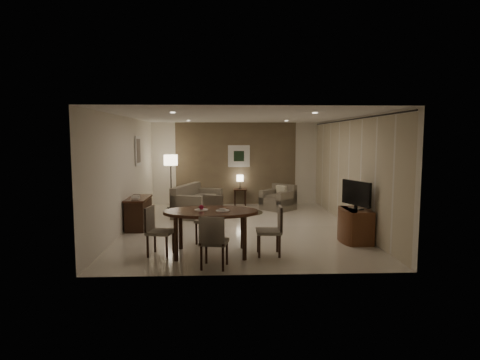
{
  "coord_description": "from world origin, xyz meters",
  "views": [
    {
      "loc": [
        -0.42,
        -9.74,
        2.2
      ],
      "look_at": [
        0.0,
        0.2,
        1.15
      ],
      "focal_mm": 30.0,
      "sensor_mm": 36.0,
      "label": 1
    }
  ],
  "objects_px": {
    "tv_cabinet": "(356,225)",
    "floor_lamp": "(171,182)",
    "console_desk": "(139,213)",
    "chair_near": "(214,241)",
    "side_table": "(240,197)",
    "chair_left": "(160,231)",
    "armchair": "(278,197)",
    "chair_far": "(209,220)",
    "chair_right": "(269,231)",
    "sofa": "(198,200)",
    "dining_table": "(211,233)"
  },
  "relations": [
    {
      "from": "dining_table",
      "to": "floor_lamp",
      "type": "bearing_deg",
      "value": 105.37
    },
    {
      "from": "chair_near",
      "to": "floor_lamp",
      "type": "height_order",
      "value": "floor_lamp"
    },
    {
      "from": "chair_right",
      "to": "armchair",
      "type": "height_order",
      "value": "chair_right"
    },
    {
      "from": "chair_left",
      "to": "side_table",
      "type": "height_order",
      "value": "chair_left"
    },
    {
      "from": "floor_lamp",
      "to": "console_desk",
      "type": "bearing_deg",
      "value": -98.97
    },
    {
      "from": "dining_table",
      "to": "chair_right",
      "type": "xyz_separation_m",
      "value": [
        1.08,
        -0.09,
        0.05
      ]
    },
    {
      "from": "armchair",
      "to": "tv_cabinet",
      "type": "bearing_deg",
      "value": -27.58
    },
    {
      "from": "console_desk",
      "to": "chair_far",
      "type": "relative_size",
      "value": 1.22
    },
    {
      "from": "chair_left",
      "to": "armchair",
      "type": "relative_size",
      "value": 1.07
    },
    {
      "from": "floor_lamp",
      "to": "chair_near",
      "type": "bearing_deg",
      "value": -75.87
    },
    {
      "from": "armchair",
      "to": "side_table",
      "type": "relative_size",
      "value": 1.58
    },
    {
      "from": "chair_right",
      "to": "armchair",
      "type": "relative_size",
      "value": 1.09
    },
    {
      "from": "console_desk",
      "to": "tv_cabinet",
      "type": "xyz_separation_m",
      "value": [
        4.89,
        -1.5,
        -0.03
      ]
    },
    {
      "from": "tv_cabinet",
      "to": "side_table",
      "type": "distance_m",
      "value": 5.25
    },
    {
      "from": "dining_table",
      "to": "chair_left",
      "type": "bearing_deg",
      "value": -178.5
    },
    {
      "from": "dining_table",
      "to": "floor_lamp",
      "type": "height_order",
      "value": "floor_lamp"
    },
    {
      "from": "chair_right",
      "to": "side_table",
      "type": "height_order",
      "value": "chair_right"
    },
    {
      "from": "floor_lamp",
      "to": "tv_cabinet",
      "type": "bearing_deg",
      "value": -43.85
    },
    {
      "from": "tv_cabinet",
      "to": "chair_left",
      "type": "distance_m",
      "value": 4.09
    },
    {
      "from": "dining_table",
      "to": "sofa",
      "type": "xyz_separation_m",
      "value": [
        -0.5,
        3.96,
        0.01
      ]
    },
    {
      "from": "console_desk",
      "to": "armchair",
      "type": "relative_size",
      "value": 1.4
    },
    {
      "from": "chair_left",
      "to": "chair_far",
      "type": "bearing_deg",
      "value": -34.08
    },
    {
      "from": "sofa",
      "to": "side_table",
      "type": "height_order",
      "value": "sofa"
    },
    {
      "from": "floor_lamp",
      "to": "side_table",
      "type": "bearing_deg",
      "value": 11.94
    },
    {
      "from": "dining_table",
      "to": "sofa",
      "type": "height_order",
      "value": "sofa"
    },
    {
      "from": "chair_left",
      "to": "side_table",
      "type": "distance_m",
      "value": 5.84
    },
    {
      "from": "console_desk",
      "to": "dining_table",
      "type": "distance_m",
      "value": 2.96
    },
    {
      "from": "side_table",
      "to": "floor_lamp",
      "type": "relative_size",
      "value": 0.32
    },
    {
      "from": "dining_table",
      "to": "chair_right",
      "type": "relative_size",
      "value": 1.92
    },
    {
      "from": "chair_left",
      "to": "floor_lamp",
      "type": "xyz_separation_m",
      "value": [
        -0.45,
        5.12,
        0.38
      ]
    },
    {
      "from": "floor_lamp",
      "to": "chair_far",
      "type": "bearing_deg",
      "value": -72.67
    },
    {
      "from": "tv_cabinet",
      "to": "chair_right",
      "type": "xyz_separation_m",
      "value": [
        -1.97,
        -0.91,
        0.12
      ]
    },
    {
      "from": "console_desk",
      "to": "floor_lamp",
      "type": "relative_size",
      "value": 0.72
    },
    {
      "from": "tv_cabinet",
      "to": "armchair",
      "type": "xyz_separation_m",
      "value": [
        -1.15,
        3.86,
        0.03
      ]
    },
    {
      "from": "chair_far",
      "to": "armchair",
      "type": "height_order",
      "value": "chair_far"
    },
    {
      "from": "chair_left",
      "to": "side_table",
      "type": "xyz_separation_m",
      "value": [
        1.73,
        5.58,
        -0.19
      ]
    },
    {
      "from": "console_desk",
      "to": "chair_left",
      "type": "xyz_separation_m",
      "value": [
        0.89,
        -2.34,
        0.08
      ]
    },
    {
      "from": "console_desk",
      "to": "chair_right",
      "type": "height_order",
      "value": "chair_right"
    },
    {
      "from": "chair_left",
      "to": "tv_cabinet",
      "type": "bearing_deg",
      "value": -66.61
    },
    {
      "from": "armchair",
      "to": "floor_lamp",
      "type": "xyz_separation_m",
      "value": [
        -3.31,
        0.42,
        0.46
      ]
    },
    {
      "from": "chair_left",
      "to": "sofa",
      "type": "xyz_separation_m",
      "value": [
        0.45,
        3.99,
        -0.03
      ]
    },
    {
      "from": "side_table",
      "to": "chair_near",
      "type": "bearing_deg",
      "value": -96.34
    },
    {
      "from": "console_desk",
      "to": "chair_left",
      "type": "distance_m",
      "value": 2.5
    },
    {
      "from": "sofa",
      "to": "floor_lamp",
      "type": "bearing_deg",
      "value": 56.56
    },
    {
      "from": "dining_table",
      "to": "armchair",
      "type": "bearing_deg",
      "value": 67.8
    },
    {
      "from": "tv_cabinet",
      "to": "floor_lamp",
      "type": "distance_m",
      "value": 6.19
    },
    {
      "from": "sofa",
      "to": "chair_left",
      "type": "bearing_deg",
      "value": -168.42
    },
    {
      "from": "chair_near",
      "to": "chair_left",
      "type": "xyz_separation_m",
      "value": [
        -1.02,
        0.75,
        -0.0
      ]
    },
    {
      "from": "chair_far",
      "to": "chair_left",
      "type": "relative_size",
      "value": 1.07
    },
    {
      "from": "dining_table",
      "to": "armchair",
      "type": "distance_m",
      "value": 5.05
    }
  ]
}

